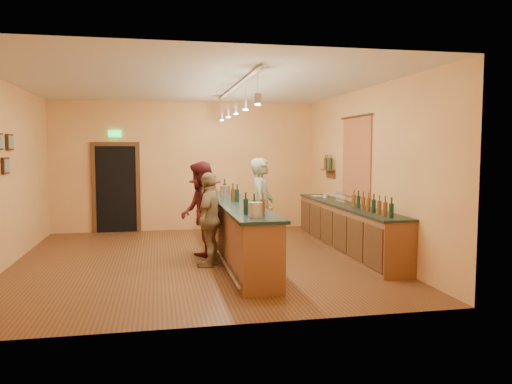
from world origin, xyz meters
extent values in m
plane|color=#5A2E19|center=(0.00, 0.00, 0.00)|extent=(7.00, 7.00, 0.00)
cube|color=silver|center=(0.00, 0.00, 3.20)|extent=(6.50, 7.00, 0.02)
cube|color=#DE8F53|center=(0.00, 3.50, 1.60)|extent=(6.50, 0.02, 3.20)
cube|color=#DE8F53|center=(0.00, -3.50, 1.60)|extent=(6.50, 0.02, 3.20)
cube|color=#DE8F53|center=(-3.25, 0.00, 1.60)|extent=(0.02, 7.00, 3.20)
cube|color=#DE8F53|center=(3.25, 0.00, 1.60)|extent=(0.02, 7.00, 3.20)
cube|color=black|center=(-1.70, 3.48, 1.05)|extent=(0.95, 0.06, 2.10)
cube|color=#463215|center=(-2.22, 3.46, 1.05)|extent=(0.10, 0.08, 2.10)
cube|color=#463215|center=(-1.18, 3.46, 1.05)|extent=(0.10, 0.08, 2.10)
cube|color=#463215|center=(-1.70, 3.46, 2.15)|extent=(1.15, 0.08, 0.10)
cube|color=#19E54C|center=(-1.70, 3.45, 2.40)|extent=(0.30, 0.04, 0.15)
cube|color=#A8212E|center=(3.23, 0.40, 1.85)|extent=(0.03, 1.40, 1.60)
cube|color=#463215|center=(3.16, 1.90, 1.55)|extent=(0.16, 0.55, 0.03)
cube|color=#463215|center=(3.23, 1.90, 1.45)|extent=(0.03, 0.55, 0.18)
cube|color=brown|center=(2.97, 0.20, 0.45)|extent=(0.55, 4.50, 0.90)
cube|color=black|center=(2.97, 0.20, 0.92)|extent=(0.60, 4.55, 0.04)
cylinder|color=silver|center=(2.97, 1.50, 0.99)|extent=(0.09, 0.09, 0.09)
cube|color=silver|center=(2.94, 2.00, 0.95)|extent=(0.22, 0.30, 0.01)
cube|color=brown|center=(0.72, 0.00, 0.50)|extent=(0.60, 5.00, 1.00)
cube|color=#132928|center=(0.72, 0.00, 1.02)|extent=(0.70, 5.10, 0.05)
cylinder|color=silver|center=(0.36, 0.00, 0.15)|extent=(0.05, 5.00, 0.05)
cylinder|color=silver|center=(0.67, -2.10, 1.16)|extent=(0.20, 0.20, 0.22)
cylinder|color=silver|center=(0.67, 1.20, 1.16)|extent=(0.20, 0.20, 0.22)
cube|color=silver|center=(0.72, 0.00, 3.14)|extent=(0.06, 4.60, 0.05)
cylinder|color=silver|center=(0.72, -2.00, 2.95)|extent=(0.01, 0.01, 0.35)
cylinder|color=#A5A5AD|center=(0.72, -2.00, 2.75)|extent=(0.11, 0.11, 0.14)
cylinder|color=#FFEABF|center=(0.72, -2.00, 2.67)|extent=(0.08, 0.08, 0.02)
cylinder|color=silver|center=(0.72, -1.00, 2.95)|extent=(0.01, 0.01, 0.35)
cylinder|color=#A5A5AD|center=(0.72, -1.00, 2.75)|extent=(0.11, 0.11, 0.14)
cylinder|color=#FFEABF|center=(0.72, -1.00, 2.67)|extent=(0.08, 0.08, 0.02)
cylinder|color=silver|center=(0.72, 0.00, 2.95)|extent=(0.01, 0.01, 0.35)
cylinder|color=#A5A5AD|center=(0.72, 0.00, 2.75)|extent=(0.11, 0.11, 0.14)
cylinder|color=#FFEABF|center=(0.72, 0.00, 2.67)|extent=(0.08, 0.08, 0.02)
cylinder|color=silver|center=(0.72, 1.00, 2.95)|extent=(0.01, 0.01, 0.35)
cylinder|color=#A5A5AD|center=(0.72, 1.00, 2.75)|extent=(0.11, 0.11, 0.14)
cylinder|color=#FFEABF|center=(0.72, 1.00, 2.67)|extent=(0.08, 0.08, 0.02)
cylinder|color=silver|center=(0.72, 2.00, 2.95)|extent=(0.01, 0.01, 0.35)
cylinder|color=#A5A5AD|center=(0.72, 2.00, 2.75)|extent=(0.11, 0.11, 0.14)
cylinder|color=#FFEABF|center=(0.72, 2.00, 2.67)|extent=(0.08, 0.08, 0.02)
imported|color=gray|center=(1.27, 0.29, 0.93)|extent=(0.67, 0.80, 1.86)
imported|color=#59191E|center=(0.04, -0.18, 0.91)|extent=(0.70, 0.89, 1.81)
imported|color=#997A51|center=(0.17, -0.52, 0.82)|extent=(0.75, 1.04, 1.63)
imported|color=#59191E|center=(0.17, 0.27, 0.82)|extent=(0.74, 1.13, 1.63)
cylinder|color=#A18149|center=(1.77, 2.20, 0.65)|extent=(0.33, 0.33, 0.04)
cylinder|color=#A18149|center=(1.89, 2.20, 0.32)|extent=(0.04, 0.04, 0.63)
cylinder|color=#A18149|center=(1.70, 2.31, 0.32)|extent=(0.04, 0.04, 0.63)
cylinder|color=#A18149|center=(1.70, 2.09, 0.32)|extent=(0.04, 0.04, 0.63)
camera|label=1|loc=(-0.71, -9.07, 2.03)|focal=35.00mm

